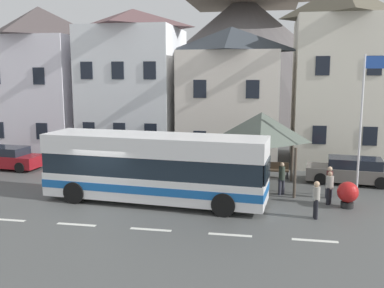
% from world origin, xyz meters
% --- Properties ---
extents(ground_plane, '(40.00, 60.00, 0.07)m').
position_xyz_m(ground_plane, '(0.00, -0.00, -0.03)').
color(ground_plane, '#4D4F4E').
extents(townhouse_01, '(6.43, 6.41, 10.50)m').
position_xyz_m(townhouse_01, '(-9.26, 12.17, 5.25)').
color(townhouse_01, white).
rests_on(townhouse_01, ground_plane).
extents(townhouse_02, '(6.25, 6.57, 10.17)m').
position_xyz_m(townhouse_02, '(-2.24, 12.25, 5.09)').
color(townhouse_02, white).
rests_on(townhouse_02, ground_plane).
extents(townhouse_03, '(6.39, 6.01, 8.84)m').
position_xyz_m(townhouse_03, '(4.60, 11.97, 4.42)').
color(townhouse_03, silver).
rests_on(townhouse_03, ground_plane).
extents(townhouse_04, '(5.67, 6.50, 11.38)m').
position_xyz_m(townhouse_04, '(11.59, 12.22, 5.69)').
color(townhouse_04, silver).
rests_on(townhouse_04, ground_plane).
extents(hilltop_castle, '(36.17, 36.17, 23.60)m').
position_xyz_m(hilltop_castle, '(3.92, 35.05, 8.08)').
color(hilltop_castle, '#595555').
rests_on(hilltop_castle, ground_plane).
extents(transit_bus, '(10.30, 3.33, 3.10)m').
position_xyz_m(transit_bus, '(2.22, 1.22, 1.57)').
color(transit_bus, white).
rests_on(transit_bus, ground_plane).
extents(bus_shelter, '(3.60, 3.60, 3.88)m').
position_xyz_m(bus_shelter, '(6.87, 4.73, 3.12)').
color(bus_shelter, '#473D33').
rests_on(bus_shelter, ground_plane).
extents(parked_car_00, '(4.66, 2.30, 1.38)m').
position_xyz_m(parked_car_00, '(11.62, 6.43, 0.68)').
color(parked_car_00, slate).
rests_on(parked_car_00, ground_plane).
extents(parked_car_01, '(4.07, 2.10, 1.36)m').
position_xyz_m(parked_car_01, '(-8.43, 6.31, 0.67)').
color(parked_car_01, maroon).
rests_on(parked_car_01, ground_plane).
extents(parked_car_02, '(4.13, 2.09, 1.28)m').
position_xyz_m(parked_car_02, '(-2.16, 7.19, 0.64)').
color(parked_car_02, black).
rests_on(parked_car_02, ground_plane).
extents(pedestrian_00, '(0.34, 0.37, 1.50)m').
position_xyz_m(pedestrian_00, '(10.01, 2.33, 0.80)').
color(pedestrian_00, black).
rests_on(pedestrian_00, ground_plane).
extents(pedestrian_01, '(0.31, 0.29, 1.59)m').
position_xyz_m(pedestrian_01, '(7.93, 3.50, 0.87)').
color(pedestrian_01, '#2D2D38').
rests_on(pedestrian_01, ground_plane).
extents(pedestrian_02, '(0.30, 0.33, 1.56)m').
position_xyz_m(pedestrian_02, '(9.23, 0.20, 0.86)').
color(pedestrian_02, black).
rests_on(pedestrian_02, ground_plane).
extents(pedestrian_03, '(0.33, 0.30, 1.52)m').
position_xyz_m(pedestrian_03, '(10.12, 3.31, 0.83)').
color(pedestrian_03, '#2D2D38').
rests_on(pedestrian_03, ground_plane).
extents(public_bench, '(1.74, 0.48, 0.87)m').
position_xyz_m(public_bench, '(7.52, 6.91, 0.48)').
color(public_bench, '#473828').
rests_on(public_bench, ground_plane).
extents(flagpole, '(0.95, 0.10, 6.67)m').
position_xyz_m(flagpole, '(11.51, 3.64, 3.89)').
color(flagpole, silver).
rests_on(flagpole, ground_plane).
extents(harbour_buoy, '(0.91, 0.91, 1.16)m').
position_xyz_m(harbour_buoy, '(10.74, 1.92, 0.66)').
color(harbour_buoy, black).
rests_on(harbour_buoy, ground_plane).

